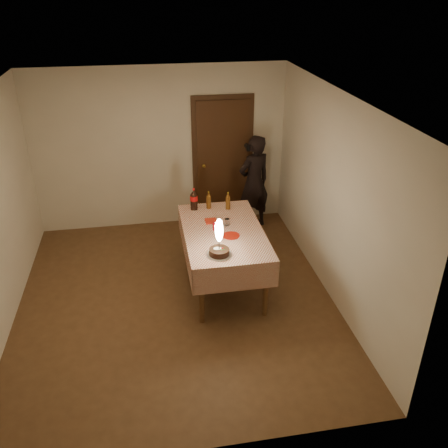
{
  "coord_description": "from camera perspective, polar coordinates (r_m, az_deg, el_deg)",
  "views": [
    {
      "loc": [
        -0.26,
        -5.05,
        3.73
      ],
      "look_at": [
        0.66,
        0.2,
        0.95
      ],
      "focal_mm": 38.0,
      "sensor_mm": 36.0,
      "label": 1
    }
  ],
  "objects": [
    {
      "name": "cola_bottle",
      "position": [
        6.61,
        -3.65,
        2.98
      ],
      "size": [
        0.1,
        0.1,
        0.32
      ],
      "color": "black",
      "rests_on": "dining_table"
    },
    {
      "name": "clear_cup",
      "position": [
        6.21,
        0.37,
        0.24
      ],
      "size": [
        0.07,
        0.07,
        0.09
      ],
      "primitive_type": "cylinder",
      "color": "silver",
      "rests_on": "dining_table"
    },
    {
      "name": "birthday_cake",
      "position": [
        5.51,
        -0.58,
        -2.51
      ],
      "size": [
        0.3,
        0.3,
        0.47
      ],
      "color": "white",
      "rests_on": "dining_table"
    },
    {
      "name": "photographer",
      "position": [
        7.69,
        3.63,
        5.01
      ],
      "size": [
        0.67,
        0.57,
        1.57
      ],
      "color": "black",
      "rests_on": "ground"
    },
    {
      "name": "amber_bottle_right",
      "position": [
        6.62,
        0.47,
        2.76
      ],
      "size": [
        0.06,
        0.06,
        0.25
      ],
      "color": "#56300E",
      "rests_on": "dining_table"
    },
    {
      "name": "room_shell",
      "position": [
        5.53,
        -6.25,
        5.37
      ],
      "size": [
        4.04,
        4.54,
        2.62
      ],
      "color": "silver",
      "rests_on": "ground"
    },
    {
      "name": "amber_bottle_left",
      "position": [
        6.65,
        -1.86,
        2.85
      ],
      "size": [
        0.06,
        0.06,
        0.25
      ],
      "color": "#56300E",
      "rests_on": "dining_table"
    },
    {
      "name": "napkin_stack",
      "position": [
        6.32,
        -1.57,
        0.36
      ],
      "size": [
        0.15,
        0.15,
        0.02
      ],
      "primitive_type": "cube",
      "color": "red",
      "rests_on": "dining_table"
    },
    {
      "name": "ground",
      "position": [
        6.28,
        -5.73,
        -9.03
      ],
      "size": [
        4.0,
        4.5,
        0.01
      ],
      "primitive_type": "cube",
      "color": "brown",
      "rests_on": "ground"
    },
    {
      "name": "red_plate",
      "position": [
        5.97,
        0.87,
        -1.41
      ],
      "size": [
        0.22,
        0.22,
        0.01
      ],
      "primitive_type": "cylinder",
      "color": "#AB190B",
      "rests_on": "dining_table"
    },
    {
      "name": "dining_table",
      "position": [
        6.16,
        -0.08,
        -1.66
      ],
      "size": [
        1.02,
        1.72,
        0.83
      ],
      "color": "brown",
      "rests_on": "ground"
    },
    {
      "name": "red_cup",
      "position": [
        6.1,
        -0.99,
        -0.28
      ],
      "size": [
        0.08,
        0.08,
        0.1
      ],
      "primitive_type": "cylinder",
      "color": "red",
      "rests_on": "dining_table"
    }
  ]
}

